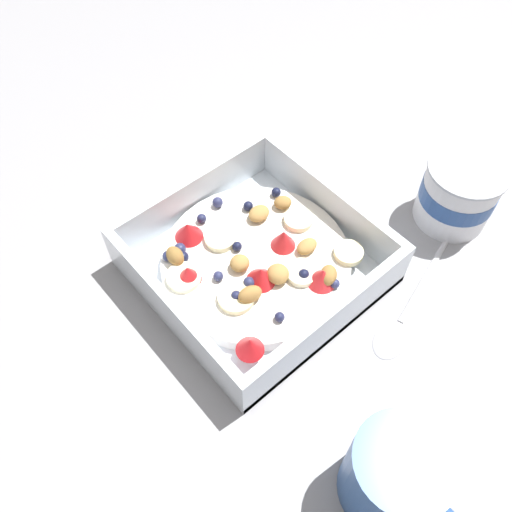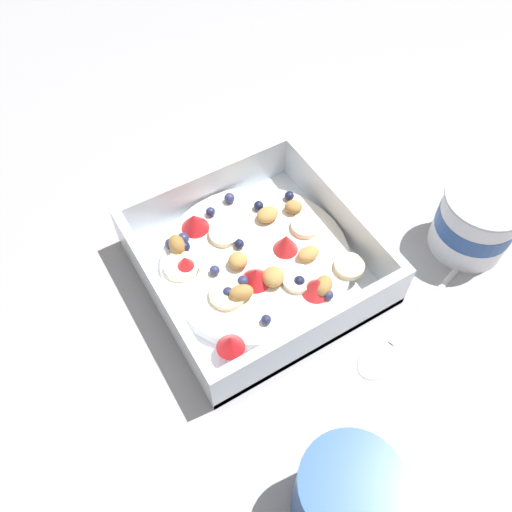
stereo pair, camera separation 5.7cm
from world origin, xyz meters
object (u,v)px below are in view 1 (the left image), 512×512
(yogurt_cup, at_px, (458,193))
(coffee_mug, at_px, (396,478))
(fruit_bowl, at_px, (256,262))
(spoon, at_px, (402,319))

(yogurt_cup, distance_m, coffee_mug, 0.33)
(fruit_bowl, distance_m, spoon, 0.16)
(fruit_bowl, relative_size, yogurt_cup, 2.56)
(yogurt_cup, xyz_separation_m, coffee_mug, (0.15, -0.29, 0.00))
(yogurt_cup, relative_size, coffee_mug, 0.80)
(spoon, relative_size, coffee_mug, 1.57)
(fruit_bowl, distance_m, yogurt_cup, 0.24)
(spoon, bearing_deg, yogurt_cup, 110.34)
(spoon, height_order, yogurt_cup, yogurt_cup)
(spoon, bearing_deg, coffee_mug, -54.26)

